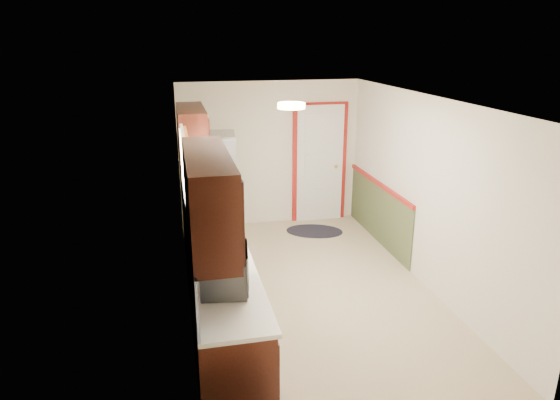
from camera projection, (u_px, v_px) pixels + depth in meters
name	position (u px, v px, depth m)	size (l,w,h in m)	color
room_shell	(311.00, 200.00, 5.98)	(3.20, 5.20, 2.52)	tan
kitchen_run	(211.00, 249.00, 5.58)	(0.63, 4.00, 2.20)	black
back_wall_trim	(332.00, 173.00, 8.33)	(1.12, 2.30, 2.08)	maroon
ceiling_fixture	(291.00, 106.00, 5.37)	(0.30, 0.30, 0.06)	#FFD88C
microwave	(225.00, 266.00, 4.40)	(0.60, 0.33, 0.41)	white
refrigerator	(213.00, 189.00, 7.61)	(0.77, 0.75, 1.71)	#B7B7BC
rug	(314.00, 231.00, 8.24)	(0.93, 0.60, 0.01)	black
cooktop	(204.00, 192.00, 7.11)	(0.49, 0.59, 0.02)	black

